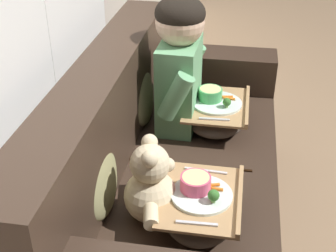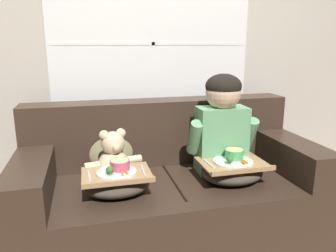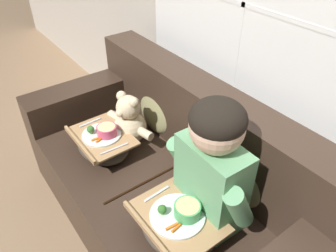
# 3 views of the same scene
# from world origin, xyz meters

# --- Properties ---
(ground_plane) EXTENTS (14.00, 14.00, 0.00)m
(ground_plane) POSITION_xyz_m (0.00, 0.00, 0.00)
(ground_plane) COLOR #8E7051
(wall_back_with_window) EXTENTS (8.00, 0.08, 2.60)m
(wall_back_with_window) POSITION_xyz_m (0.00, 0.58, 1.30)
(wall_back_with_window) COLOR #BCB2A3
(wall_back_with_window) RESTS_ON ground_plane
(couch) EXTENTS (1.88, 0.89, 0.91)m
(couch) POSITION_xyz_m (0.00, 0.06, 0.34)
(couch) COLOR #38281E
(couch) RESTS_ON ground_plane
(throw_pillow_behind_child) EXTENTS (0.38, 0.18, 0.39)m
(throw_pillow_behind_child) POSITION_xyz_m (0.36, 0.26, 0.63)
(throw_pillow_behind_child) COLOR tan
(throw_pillow_behind_child) RESTS_ON couch
(throw_pillow_behind_teddy) EXTENTS (0.35, 0.17, 0.36)m
(throw_pillow_behind_teddy) POSITION_xyz_m (-0.36, 0.26, 0.63)
(throw_pillow_behind_teddy) COLOR #898456
(throw_pillow_behind_teddy) RESTS_ON couch
(child_figure) EXTENTS (0.47, 0.23, 0.66)m
(child_figure) POSITION_xyz_m (0.36, 0.05, 0.81)
(child_figure) COLOR #66A370
(child_figure) RESTS_ON couch
(teddy_bear) EXTENTS (0.37, 0.26, 0.34)m
(teddy_bear) POSITION_xyz_m (-0.36, 0.05, 0.59)
(teddy_bear) COLOR beige
(teddy_bear) RESTS_ON couch
(lap_tray_child) EXTENTS (0.41, 0.31, 0.20)m
(lap_tray_child) POSITION_xyz_m (0.36, -0.14, 0.52)
(lap_tray_child) COLOR #473D33
(lap_tray_child) RESTS_ON child_figure
(lap_tray_teddy) EXTENTS (0.39, 0.30, 0.20)m
(lap_tray_teddy) POSITION_xyz_m (-0.36, -0.14, 0.52)
(lap_tray_teddy) COLOR #473D33
(lap_tray_teddy) RESTS_ON teddy_bear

